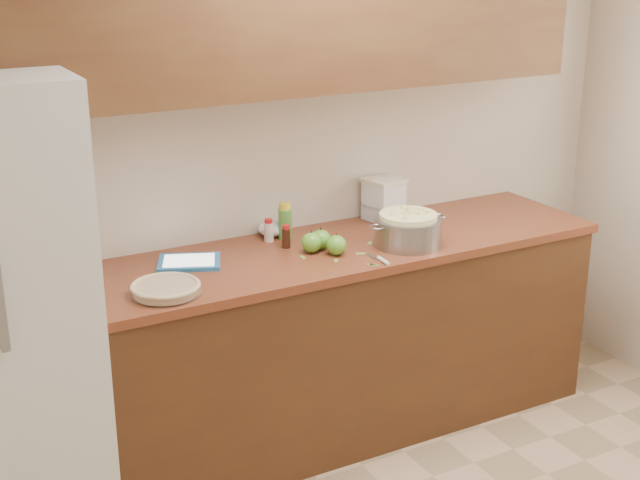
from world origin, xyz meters
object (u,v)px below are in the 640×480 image
pie (166,289)px  colander (408,230)px  tablet (189,262)px  flour_canister (384,199)px

pie → colander: size_ratio=0.71×
colander → tablet: 0.98m
colander → flour_canister: bearing=73.6°
flour_canister → tablet: bearing=-172.7°
colander → tablet: colander is taller
flour_canister → tablet: size_ratio=0.65×
colander → flour_canister: (0.11, 0.38, 0.03)m
colander → flour_canister: 0.39m
colander → tablet: bearing=165.8°
pie → colander: colander is taller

